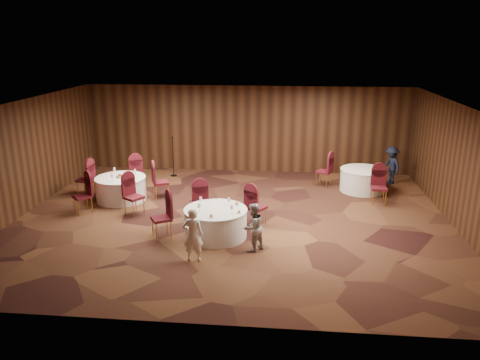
# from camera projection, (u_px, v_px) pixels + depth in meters

# --- Properties ---
(ground) EXTENTS (12.00, 12.00, 0.00)m
(ground) POSITION_uv_depth(u_px,v_px,m) (232.00, 219.00, 13.07)
(ground) COLOR black
(ground) RESTS_ON ground
(room_shell) EXTENTS (12.00, 12.00, 12.00)m
(room_shell) POSITION_uv_depth(u_px,v_px,m) (232.00, 151.00, 12.50)
(room_shell) COLOR silver
(room_shell) RESTS_ON ground
(table_main) EXTENTS (1.61, 1.61, 0.74)m
(table_main) POSITION_uv_depth(u_px,v_px,m) (216.00, 223.00, 11.86)
(table_main) COLOR silver
(table_main) RESTS_ON ground
(table_left) EXTENTS (1.55, 1.55, 0.74)m
(table_left) POSITION_uv_depth(u_px,v_px,m) (121.00, 189.00, 14.52)
(table_left) COLOR silver
(table_left) RESTS_ON ground
(table_right) EXTENTS (1.49, 1.49, 0.74)m
(table_right) POSITION_uv_depth(u_px,v_px,m) (363.00, 180.00, 15.41)
(table_right) COLOR silver
(table_right) RESTS_ON ground
(chairs_main) EXTENTS (3.06, 2.05, 1.00)m
(chairs_main) POSITION_uv_depth(u_px,v_px,m) (206.00, 208.00, 12.49)
(chairs_main) COLOR #3D0C12
(chairs_main) RESTS_ON ground
(chairs_left) EXTENTS (3.14, 3.22, 1.00)m
(chairs_left) POSITION_uv_depth(u_px,v_px,m) (120.00, 185.00, 14.48)
(chairs_left) COLOR #3D0C12
(chairs_left) RESTS_ON ground
(chairs_right) EXTENTS (2.15, 2.28, 1.00)m
(chairs_right) POSITION_uv_depth(u_px,v_px,m) (350.00, 179.00, 15.06)
(chairs_right) COLOR #3D0C12
(chairs_right) RESTS_ON ground
(tabletop_main) EXTENTS (1.16, 1.09, 0.22)m
(tabletop_main) POSITION_uv_depth(u_px,v_px,m) (222.00, 207.00, 11.65)
(tabletop_main) COLOR silver
(tabletop_main) RESTS_ON table_main
(tabletop_left) EXTENTS (0.79, 0.81, 0.22)m
(tabletop_left) POSITION_uv_depth(u_px,v_px,m) (120.00, 175.00, 14.40)
(tabletop_left) COLOR silver
(tabletop_left) RESTS_ON table_left
(tabletop_right) EXTENTS (0.08, 0.08, 0.22)m
(tabletop_right) POSITION_uv_depth(u_px,v_px,m) (372.00, 166.00, 15.03)
(tabletop_right) COLOR silver
(tabletop_right) RESTS_ON table_right
(mic_stand) EXTENTS (0.24, 0.24, 1.45)m
(mic_stand) POSITION_uv_depth(u_px,v_px,m) (173.00, 165.00, 17.06)
(mic_stand) COLOR black
(mic_stand) RESTS_ON ground
(woman_a) EXTENTS (0.48, 0.33, 1.27)m
(woman_a) POSITION_uv_depth(u_px,v_px,m) (193.00, 235.00, 10.50)
(woman_a) COLOR white
(woman_a) RESTS_ON ground
(woman_b) EXTENTS (0.72, 0.73, 1.18)m
(woman_b) POSITION_uv_depth(u_px,v_px,m) (253.00, 227.00, 11.02)
(woman_b) COLOR #A4A3A8
(woman_b) RESTS_ON ground
(man_c) EXTENTS (0.77, 0.97, 1.31)m
(man_c) POSITION_uv_depth(u_px,v_px,m) (391.00, 165.00, 16.11)
(man_c) COLOR black
(man_c) RESTS_ON ground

